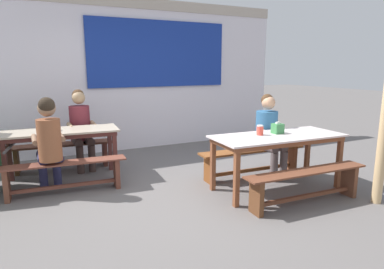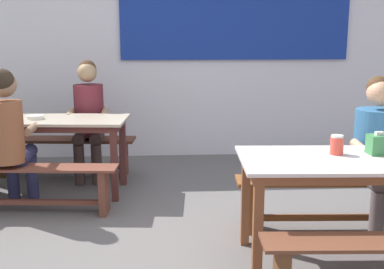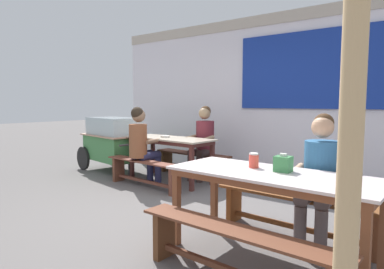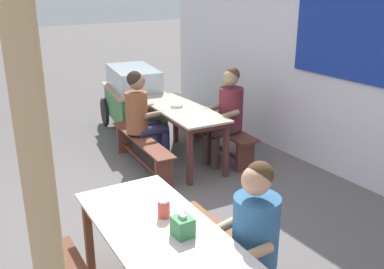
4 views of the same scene
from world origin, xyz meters
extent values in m
plane|color=#645F5D|center=(0.00, 0.00, 0.00)|extent=(40.00, 40.00, 0.00)
cube|color=white|center=(0.00, 2.74, 1.36)|extent=(7.11, 0.12, 2.72)
cube|color=#1A3596|center=(0.89, 2.65, 1.89)|extent=(2.87, 0.03, 1.29)
cube|color=#B9AC9D|center=(0.00, 2.76, 2.82)|extent=(7.11, 0.20, 0.20)
cube|color=#BDAE97|center=(-1.18, 1.26, 0.74)|extent=(1.63, 0.75, 0.03)
cube|color=#552A25|center=(-1.18, 1.26, 0.70)|extent=(1.55, 0.68, 0.06)
cube|color=#552A25|center=(-0.44, 1.46, 0.33)|extent=(0.06, 0.06, 0.67)
cube|color=#552A25|center=(-0.48, 0.96, 0.33)|extent=(0.06, 0.06, 0.67)
cube|color=#552A25|center=(-1.87, 1.57, 0.33)|extent=(0.06, 0.06, 0.67)
cube|color=#552A25|center=(-1.91, 1.07, 0.33)|extent=(0.06, 0.06, 0.67)
cube|color=silver|center=(1.38, -0.41, 0.74)|extent=(1.82, 0.81, 0.02)
cube|color=brown|center=(1.38, -0.41, 0.70)|extent=(1.73, 0.75, 0.06)
cube|color=brown|center=(2.20, -0.14, 0.33)|extent=(0.06, 0.06, 0.67)
cube|color=brown|center=(2.18, -0.75, 0.33)|extent=(0.06, 0.06, 0.67)
cube|color=brown|center=(0.58, -0.06, 0.33)|extent=(0.06, 0.06, 0.67)
cube|color=brown|center=(0.55, -0.67, 0.33)|extent=(0.06, 0.06, 0.67)
cube|color=brown|center=(-1.13, 1.84, 0.41)|extent=(1.60, 0.42, 0.03)
cube|color=brown|center=(-0.47, 1.79, 0.20)|extent=(0.08, 0.26, 0.40)
cube|color=#55361D|center=(-1.80, 1.89, 0.20)|extent=(0.08, 0.26, 0.40)
cube|color=brown|center=(-1.13, 1.84, 0.10)|extent=(1.30, 0.14, 0.04)
cube|color=brown|center=(-1.22, 0.69, 0.42)|extent=(1.61, 0.37, 0.02)
cube|color=brown|center=(-0.55, 0.64, 0.20)|extent=(0.08, 0.21, 0.41)
cube|color=brown|center=(-1.90, 0.74, 0.20)|extent=(0.08, 0.21, 0.41)
cube|color=brown|center=(-1.22, 0.69, 0.10)|extent=(1.31, 0.15, 0.04)
cube|color=brown|center=(1.41, 0.17, 0.41)|extent=(1.71, 0.35, 0.03)
cube|color=brown|center=(2.14, 0.14, 0.20)|extent=(0.07, 0.24, 0.40)
cube|color=brown|center=(0.68, 0.21, 0.20)|extent=(0.07, 0.24, 0.40)
cube|color=brown|center=(1.41, 0.17, 0.10)|extent=(1.42, 0.11, 0.04)
cube|color=brown|center=(1.35, -0.98, 0.42)|extent=(1.67, 0.33, 0.02)
cube|color=brown|center=(0.64, -0.95, 0.20)|extent=(0.07, 0.22, 0.41)
cube|color=#428548|center=(-2.60, 1.24, 0.47)|extent=(1.32, 0.90, 0.47)
cube|color=silver|center=(-2.60, 1.24, 0.88)|extent=(1.19, 0.81, 0.35)
cube|color=tan|center=(-2.60, 1.24, 0.72)|extent=(1.41, 0.99, 0.02)
cylinder|color=black|center=(-3.08, 1.71, 0.23)|extent=(0.47, 0.13, 0.47)
cylinder|color=black|center=(-3.21, 0.97, 0.23)|extent=(0.47, 0.13, 0.47)
cylinder|color=#333333|center=(-2.06, 1.15, 0.12)|extent=(0.05, 0.05, 0.23)
cylinder|color=#3F3F3F|center=(-1.82, 1.11, 0.61)|extent=(0.16, 0.69, 0.04)
cylinder|color=#685A5B|center=(1.56, -0.15, 0.21)|extent=(0.11, 0.11, 0.43)
cylinder|color=#685A5B|center=(1.74, -0.15, 0.21)|extent=(0.11, 0.11, 0.43)
cylinder|color=#685A5B|center=(1.55, 0.00, 0.48)|extent=(0.14, 0.35, 0.13)
cylinder|color=#685A5B|center=(1.73, 0.01, 0.48)|extent=(0.14, 0.35, 0.13)
cylinder|color=#306495|center=(1.64, 0.16, 0.73)|extent=(0.32, 0.32, 0.52)
sphere|color=tan|center=(1.64, 0.14, 1.12)|extent=(0.20, 0.20, 0.20)
sphere|color=#4C331E|center=(1.64, 0.17, 1.15)|extent=(0.19, 0.19, 0.19)
cylinder|color=tan|center=(1.46, -0.02, 0.71)|extent=(0.08, 0.31, 0.11)
cylinder|color=tan|center=(1.82, -0.02, 0.71)|extent=(0.08, 0.30, 0.07)
cylinder|color=#2B2C52|center=(-1.28, 1.07, 0.21)|extent=(0.11, 0.11, 0.43)
cylinder|color=#2B2C52|center=(-1.46, 1.07, 0.21)|extent=(0.11, 0.11, 0.43)
cylinder|color=#2B2C52|center=(-1.28, 0.89, 0.48)|extent=(0.14, 0.42, 0.13)
cylinder|color=#2B2C52|center=(-1.46, 0.88, 0.48)|extent=(0.14, 0.42, 0.13)
cylinder|color=brown|center=(-1.36, 0.70, 0.73)|extent=(0.29, 0.29, 0.53)
sphere|color=#8E6A4F|center=(-1.36, 0.72, 1.14)|extent=(0.22, 0.22, 0.22)
sphere|color=#2D2319|center=(-1.36, 0.69, 1.18)|extent=(0.20, 0.20, 0.20)
cylinder|color=#8E6A4F|center=(-1.20, 0.88, 0.72)|extent=(0.08, 0.30, 0.07)
cylinder|color=#8E6A4F|center=(-1.53, 0.88, 0.72)|extent=(0.08, 0.31, 0.10)
cylinder|color=#43312D|center=(-0.91, 1.49, 0.21)|extent=(0.11, 0.11, 0.43)
cylinder|color=#43312D|center=(-0.73, 1.50, 0.21)|extent=(0.11, 0.11, 0.43)
cylinder|color=#43312D|center=(-0.91, 1.65, 0.48)|extent=(0.14, 0.36, 0.13)
cylinder|color=#43312D|center=(-0.73, 1.66, 0.48)|extent=(0.14, 0.36, 0.13)
cylinder|color=maroon|center=(-0.83, 1.82, 0.75)|extent=(0.32, 0.32, 0.56)
sphere|color=tan|center=(-0.83, 1.80, 1.16)|extent=(0.21, 0.21, 0.21)
sphere|color=#4C331E|center=(-0.83, 1.83, 1.19)|extent=(0.19, 0.19, 0.19)
cylinder|color=tan|center=(-1.00, 1.63, 0.73)|extent=(0.08, 0.31, 0.09)
cylinder|color=tan|center=(-0.64, 1.64, 0.73)|extent=(0.08, 0.31, 0.10)
cube|color=#3A8248|center=(1.45, -0.31, 0.82)|extent=(0.14, 0.12, 0.13)
cube|color=white|center=(1.45, -0.31, 0.90)|extent=(0.05, 0.04, 0.02)
cylinder|color=#E14839|center=(1.16, -0.30, 0.81)|extent=(0.09, 0.09, 0.12)
cylinder|color=white|center=(1.16, -0.30, 0.88)|extent=(0.08, 0.08, 0.02)
cylinder|color=silver|center=(-1.26, 1.24, 0.77)|extent=(0.16, 0.16, 0.04)
cylinder|color=tan|center=(2.18, -1.33, 1.23)|extent=(0.12, 0.12, 2.47)
camera|label=1|loc=(-1.59, -3.82, 1.65)|focal=31.51mm
camera|label=2|loc=(-0.02, -3.39, 1.56)|focal=44.48mm
camera|label=3|loc=(2.52, -3.07, 1.34)|focal=31.45mm
camera|label=4|loc=(3.64, -1.63, 2.38)|focal=41.46mm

